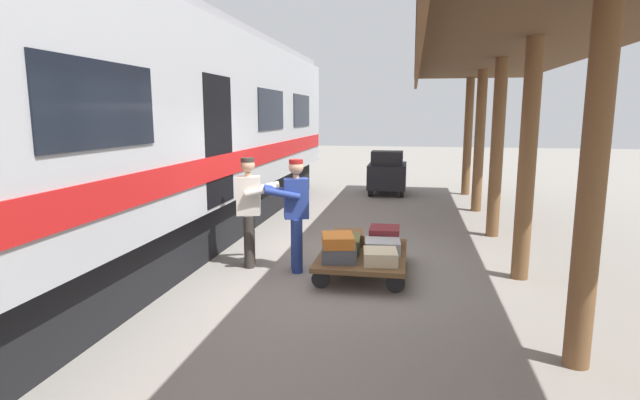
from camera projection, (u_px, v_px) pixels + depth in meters
ground_plane at (345, 268)px, 7.76m from camera, size 60.00×60.00×0.00m
platform_canopy at (530, 49)px, 6.76m from camera, size 3.20×16.47×3.56m
train_car at (131, 133)px, 8.03m from camera, size 3.02×16.97×4.00m
luggage_cart at (363, 255)px, 7.47m from camera, size 1.27×1.86×0.33m
suitcase_brown_leather at (348, 237)px, 7.99m from camera, size 0.54×0.62×0.18m
suitcase_cream_canvas at (380, 257)px, 6.90m from camera, size 0.51×0.54×0.18m
suitcase_gray_aluminum at (382, 247)px, 7.39m from camera, size 0.55×0.50×0.20m
suitcase_maroon_trunk at (384, 236)px, 7.88m from camera, size 0.46×0.53×0.28m
suitcase_slate_roller at (339, 254)px, 7.00m from camera, size 0.54×0.51×0.21m
suitcase_olive_duffel at (344, 244)px, 7.49m from camera, size 0.51×0.62×0.22m
suitcase_orange_carryall at (338, 240)px, 7.00m from camera, size 0.54×0.62×0.16m
porter_in_overalls at (295, 211)px, 7.49m from camera, size 0.73×0.57×1.70m
porter_by_door at (250, 208)px, 7.74m from camera, size 0.72×0.54×1.70m
baggage_tug at (387, 173)px, 14.85m from camera, size 1.11×1.71×1.30m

